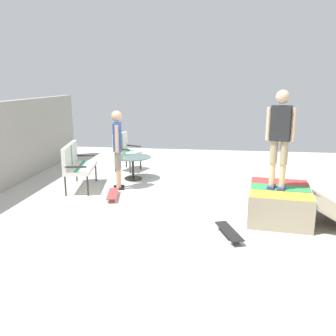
{
  "coord_description": "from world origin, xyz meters",
  "views": [
    {
      "loc": [
        -6.81,
        -0.75,
        2.4
      ],
      "look_at": [
        0.18,
        0.19,
        0.7
      ],
      "focal_mm": 38.81,
      "sensor_mm": 36.0,
      "label": 1
    }
  ],
  "objects": [
    {
      "name": "skateboard_spare",
      "position": [
        -1.4,
        -0.99,
        0.08
      ],
      "size": [
        0.82,
        0.45,
        0.1
      ],
      "color": "black",
      "rests_on": "ground_plane"
    },
    {
      "name": "person_watching",
      "position": [
        0.93,
        1.42,
        1.04
      ],
      "size": [
        0.47,
        0.29,
        1.77
      ],
      "color": "black",
      "rests_on": "ground_plane"
    },
    {
      "name": "ground_plane",
      "position": [
        0.0,
        0.0,
        -0.05
      ],
      "size": [
        12.0,
        12.0,
        0.1
      ],
      "primitive_type": "cube",
      "color": "beige"
    },
    {
      "name": "patio_table",
      "position": [
        1.78,
        1.28,
        0.4
      ],
      "size": [
        0.9,
        0.9,
        0.57
      ],
      "color": "#2D2823",
      "rests_on": "ground_plane"
    },
    {
      "name": "patio_chair_near_house",
      "position": [
        2.68,
        1.73,
        0.61
      ],
      "size": [
        0.77,
        0.72,
        1.02
      ],
      "color": "#2D2823",
      "rests_on": "ground_plane"
    },
    {
      "name": "skateboard_by_bench",
      "position": [
        0.26,
        1.37,
        0.08
      ],
      "size": [
        0.82,
        0.35,
        0.1
      ],
      "color": "#B23838",
      "rests_on": "ground_plane"
    },
    {
      "name": "patio_bench",
      "position": [
        0.84,
        2.38,
        0.62
      ],
      "size": [
        1.33,
        0.76,
        1.02
      ],
      "color": "#2D2823",
      "rests_on": "ground_plane"
    },
    {
      "name": "person_skater",
      "position": [
        -0.56,
        -1.81,
        1.55
      ],
      "size": [
        0.32,
        0.46,
        1.69
      ],
      "color": "navy",
      "rests_on": "skate_ramp"
    },
    {
      "name": "skate_ramp",
      "position": [
        -0.49,
        -1.93,
        0.29
      ],
      "size": [
        1.49,
        1.94,
        0.57
      ],
      "color": "tan",
      "rests_on": "ground_plane"
    }
  ]
}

